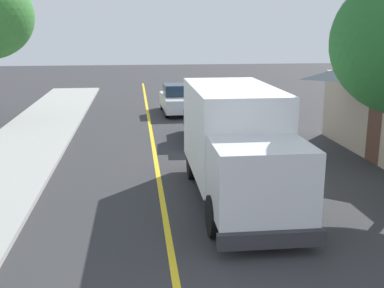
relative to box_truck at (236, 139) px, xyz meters
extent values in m
cube|color=gold|center=(-2.16, 1.96, -1.76)|extent=(0.16, 56.00, 0.01)
cube|color=white|center=(0.00, 0.73, 0.13)|extent=(2.42, 5.01, 2.60)
cube|color=silver|center=(-0.01, -2.77, -0.32)|extent=(2.29, 2.01, 1.70)
cube|color=#1E2D3D|center=(-0.01, -3.67, 0.06)|extent=(2.04, 0.09, 0.75)
cube|color=#2D2D33|center=(-0.01, -3.85, -1.35)|extent=(2.40, 0.21, 0.36)
cylinder|color=black|center=(1.04, -2.57, -1.27)|extent=(0.30, 1.00, 1.00)
cylinder|color=black|center=(-1.06, -2.56, -1.27)|extent=(0.30, 1.00, 1.00)
cylinder|color=black|center=(1.06, 1.98, -1.27)|extent=(0.30, 1.00, 1.00)
cylinder|color=black|center=(-1.04, 1.99, -1.27)|extent=(0.30, 1.00, 1.00)
cube|color=#2D4793|center=(0.23, 7.35, -1.12)|extent=(2.01, 4.48, 0.76)
cube|color=#1E2D3D|center=(0.24, 7.50, -0.42)|extent=(1.67, 1.87, 0.64)
cylinder|color=black|center=(0.95, 5.91, -1.45)|extent=(0.25, 0.65, 0.64)
cylinder|color=black|center=(-0.63, 5.98, -1.45)|extent=(0.25, 0.65, 0.64)
cylinder|color=black|center=(1.09, 8.72, -1.45)|extent=(0.25, 0.65, 0.64)
cylinder|color=black|center=(-0.49, 8.80, -1.45)|extent=(0.25, 0.65, 0.64)
cube|color=silver|center=(-0.39, 14.39, -1.12)|extent=(1.93, 4.45, 0.76)
cube|color=#1E2D3D|center=(-0.40, 14.54, -0.42)|extent=(1.64, 1.85, 0.64)
cylinder|color=black|center=(0.44, 13.00, -1.45)|extent=(0.24, 0.65, 0.64)
cylinder|color=black|center=(-1.14, 12.95, -1.45)|extent=(0.24, 0.65, 0.64)
cylinder|color=black|center=(0.35, 15.82, -1.45)|extent=(0.24, 0.65, 0.64)
cylinder|color=black|center=(-1.23, 15.77, -1.45)|extent=(0.24, 0.65, 0.64)
cube|color=brown|center=(5.85, 3.09, -0.72)|extent=(0.10, 1.00, 2.10)
camera|label=1|loc=(-2.85, -13.08, 3.12)|focal=44.52mm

